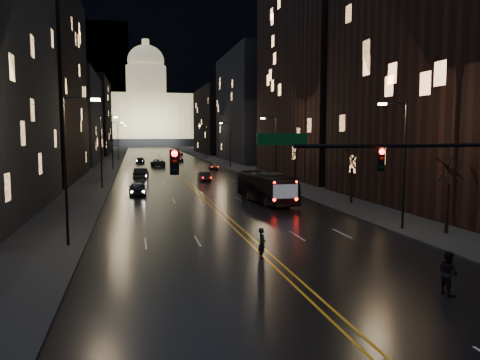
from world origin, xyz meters
TOP-DOWN VIEW (x-y plane):
  - ground at (0.00, 0.00)m, footprint 900.00×900.00m
  - road at (0.00, 130.00)m, footprint 20.00×320.00m
  - sidewalk_left at (-14.00, 130.00)m, footprint 8.00×320.00m
  - sidewalk_right at (14.00, 130.00)m, footprint 8.00×320.00m
  - center_line at (0.00, 130.00)m, footprint 0.62×320.00m
  - building_left_mid at (-21.00, 54.00)m, footprint 12.00×30.00m
  - building_left_far at (-21.00, 92.00)m, footprint 12.00×34.00m
  - building_left_dist at (-21.00, 140.00)m, footprint 12.00×40.00m
  - building_right_near at (21.00, 20.00)m, footprint 12.00×26.00m
  - building_right_tall at (21.00, 50.00)m, footprint 12.00×30.00m
  - building_right_mid at (21.00, 92.00)m, footprint 12.00×34.00m
  - building_right_dist at (21.00, 140.00)m, footprint 12.00×40.00m
  - mountain_ridge at (40.00, 380.00)m, footprint 520.00×60.00m
  - capitol at (0.00, 250.00)m, footprint 90.00×50.00m
  - traffic_signal at (5.91, -0.00)m, footprint 17.29×0.45m
  - streetlamp_right_near at (10.81, 10.00)m, footprint 2.13×0.25m
  - streetlamp_left_near at (-10.81, 10.00)m, footprint 2.13×0.25m
  - streetlamp_right_mid at (10.81, 40.00)m, footprint 2.13×0.25m
  - streetlamp_left_mid at (-10.81, 40.00)m, footprint 2.13×0.25m
  - streetlamp_right_far at (10.81, 70.00)m, footprint 2.13×0.25m
  - streetlamp_left_far at (-10.81, 70.00)m, footprint 2.13×0.25m
  - streetlamp_right_dist at (10.81, 100.00)m, footprint 2.13×0.25m
  - streetlamp_left_dist at (-10.81, 100.00)m, footprint 2.13×0.25m
  - tree_right_near at (13.00, 8.00)m, footprint 2.40×2.40m
  - tree_right_mid at (13.00, 22.00)m, footprint 2.40×2.40m
  - tree_right_far at (13.00, 38.00)m, footprint 2.40×2.40m
  - bus at (5.50, 25.17)m, footprint 3.61×10.68m
  - oncoming_car_a at (-6.83, 32.79)m, footprint 1.90×4.50m
  - oncoming_car_b at (-6.19, 51.50)m, footprint 2.38×5.28m
  - oncoming_car_c at (-2.50, 78.53)m, footprint 2.99×5.85m
  - oncoming_car_d at (-5.94, 89.87)m, footprint 2.17×4.82m
  - receding_car_a at (2.50, 46.29)m, footprint 1.44×4.09m
  - receding_car_b at (7.06, 66.51)m, footprint 1.85×4.06m
  - receding_car_c at (2.95, 93.76)m, footprint 2.60×5.11m
  - receding_car_d at (6.05, 126.86)m, footprint 2.90×5.22m
  - pedestrian_a at (-0.47, 5.00)m, footprint 0.57×0.72m
  - pedestrian_b at (5.67, -2.00)m, footprint 0.58×0.95m

SIDE VIEW (x-z plane):
  - ground at x=0.00m, z-range 0.00..0.00m
  - road at x=0.00m, z-range 0.00..0.02m
  - center_line at x=0.00m, z-range 0.02..0.03m
  - sidewalk_left at x=-14.00m, z-range 0.00..0.16m
  - sidewalk_right at x=14.00m, z-range 0.00..0.16m
  - receding_car_a at x=2.50m, z-range 0.00..1.35m
  - receding_car_b at x=7.06m, z-range 0.00..1.35m
  - oncoming_car_d at x=-5.94m, z-range 0.00..1.37m
  - receding_car_d at x=6.05m, z-range 0.00..1.38m
  - receding_car_c at x=2.95m, z-range 0.00..1.42m
  - oncoming_car_a at x=-6.83m, z-range 0.00..1.52m
  - oncoming_car_c at x=-2.50m, z-range 0.00..1.58m
  - oncoming_car_b at x=-6.19m, z-range 0.00..1.68m
  - pedestrian_a at x=-0.47m, z-range 0.00..1.72m
  - pedestrian_b at x=5.67m, z-range 0.00..1.86m
  - bus at x=5.50m, z-range 0.00..2.92m
  - tree_right_near at x=13.00m, z-range 1.20..7.85m
  - tree_right_mid at x=13.00m, z-range 1.20..7.85m
  - tree_right_far at x=13.00m, z-range 1.20..7.85m
  - streetlamp_right_near at x=10.81m, z-range 0.58..9.58m
  - streetlamp_left_near at x=-10.81m, z-range 0.58..9.58m
  - streetlamp_right_mid at x=10.81m, z-range 0.58..9.58m
  - streetlamp_left_mid at x=-10.81m, z-range 0.58..9.58m
  - streetlamp_right_far at x=10.81m, z-range 0.58..9.58m
  - streetlamp_left_far at x=-10.81m, z-range 0.58..9.58m
  - streetlamp_right_dist at x=10.81m, z-range 0.58..9.58m
  - streetlamp_left_dist at x=-10.81m, z-range 0.58..9.58m
  - traffic_signal at x=5.91m, z-range 1.60..8.60m
  - building_left_far at x=-21.00m, z-range 0.00..20.00m
  - building_right_dist at x=21.00m, z-range 0.00..22.00m
  - building_left_dist at x=-21.00m, z-range 0.00..24.00m
  - building_right_near at x=21.00m, z-range 0.00..24.00m
  - building_right_mid at x=21.00m, z-range 0.00..26.00m
  - building_left_mid at x=-21.00m, z-range 0.00..28.00m
  - capitol at x=0.00m, z-range -12.10..46.40m
  - building_right_tall at x=21.00m, z-range 0.00..38.00m
  - mountain_ridge at x=40.00m, z-range 0.00..130.00m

